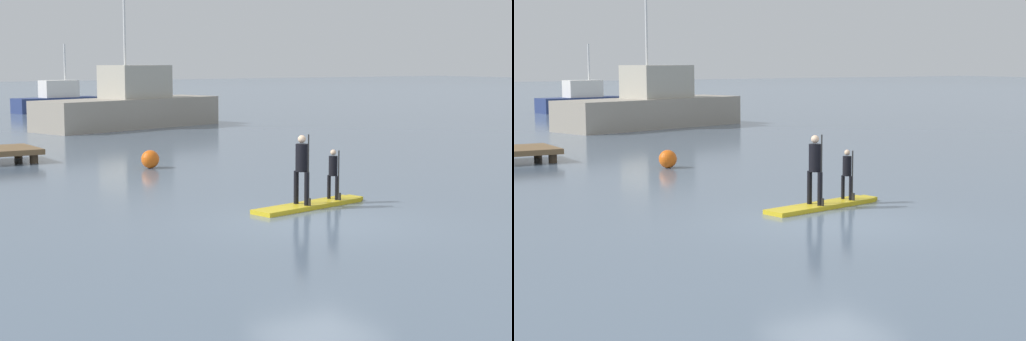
# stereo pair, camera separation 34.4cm
# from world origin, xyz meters

# --- Properties ---
(ground_plane) EXTENTS (240.00, 240.00, 0.00)m
(ground_plane) POSITION_xyz_m (0.00, 0.00, 0.00)
(ground_plane) COLOR slate
(paddleboard_near) EXTENTS (3.33, 1.24, 0.10)m
(paddleboard_near) POSITION_xyz_m (0.96, 1.61, 0.05)
(paddleboard_near) COLOR gold
(paddleboard_near) RESTS_ON ground
(paddler_adult) EXTENTS (0.33, 0.50, 1.64)m
(paddler_adult) POSITION_xyz_m (0.66, 1.55, 1.02)
(paddler_adult) COLOR black
(paddler_adult) RESTS_ON paddleboard_near
(paddler_child_solo) EXTENTS (0.25, 0.41, 1.20)m
(paddler_child_solo) POSITION_xyz_m (1.73, 1.76, 0.77)
(paddler_child_solo) COLOR black
(paddler_child_solo) RESTS_ON paddleboard_near
(fishing_boat_green_midground) EXTENTS (10.42, 5.65, 10.07)m
(fishing_boat_green_midground) POSITION_xyz_m (7.00, 25.55, 1.07)
(fishing_boat_green_midground) COLOR #9E9384
(fishing_boat_green_midground) RESTS_ON ground
(motor_boat_small_navy) EXTENTS (5.90, 2.60, 4.44)m
(motor_boat_small_navy) POSITION_xyz_m (8.20, 40.03, 0.76)
(motor_boat_small_navy) COLOR navy
(motor_boat_small_navy) RESTS_ON ground
(mooring_buoy_mid) EXTENTS (0.58, 0.58, 0.58)m
(mooring_buoy_mid) POSITION_xyz_m (0.88, 10.17, 0.29)
(mooring_buoy_mid) COLOR orange
(mooring_buoy_mid) RESTS_ON ground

